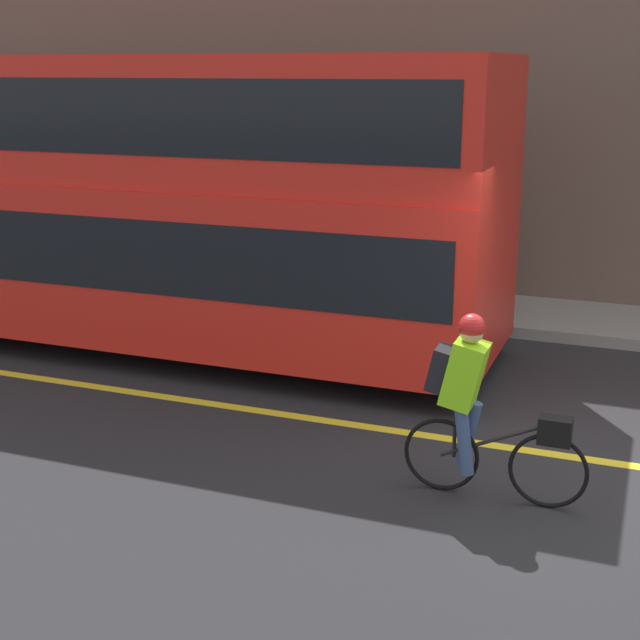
% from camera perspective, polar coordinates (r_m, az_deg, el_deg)
% --- Properties ---
extents(ground_plane, '(80.00, 80.00, 0.00)m').
position_cam_1_polar(ground_plane, '(8.38, 16.63, -9.07)').
color(ground_plane, '#232326').
extents(road_center_line, '(50.00, 0.14, 0.01)m').
position_cam_1_polar(road_center_line, '(8.55, 16.75, -8.53)').
color(road_center_line, yellow).
rests_on(road_center_line, ground_plane).
extents(sidewalk_curb, '(60.00, 1.76, 0.15)m').
position_cam_1_polar(sidewalk_curb, '(12.70, 18.53, -0.32)').
color(sidewalk_curb, gray).
rests_on(sidewalk_curb, ground_plane).
extents(bus, '(10.46, 2.57, 3.57)m').
position_cam_1_polar(bus, '(11.80, -14.52, 8.28)').
color(bus, black).
rests_on(bus, ground_plane).
extents(cyclist_on_bike, '(1.52, 0.32, 1.56)m').
position_cam_1_polar(cyclist_on_bike, '(7.34, 9.99, -5.05)').
color(cyclist_on_bike, black).
rests_on(cyclist_on_bike, ground_plane).
extents(trash_bin, '(0.56, 0.56, 0.94)m').
position_cam_1_polar(trash_bin, '(12.76, 8.50, 2.95)').
color(trash_bin, '#515156').
rests_on(trash_bin, sidewalk_curb).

